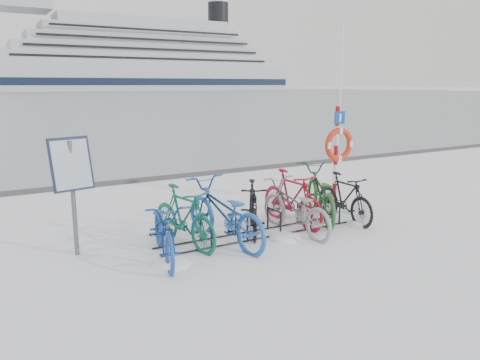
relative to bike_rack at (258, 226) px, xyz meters
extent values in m
plane|color=white|center=(0.00, 0.00, -0.18)|extent=(900.00, 900.00, 0.00)
cube|color=#3F3F42|center=(0.00, 5.90, -0.13)|extent=(400.00, 0.25, 0.10)
cylinder|color=black|center=(-1.80, -0.22, 0.04)|extent=(0.04, 0.04, 0.44)
cylinder|color=black|center=(-1.80, 0.22, 0.04)|extent=(0.04, 0.04, 0.44)
cylinder|color=black|center=(-1.80, 0.00, 0.26)|extent=(0.04, 0.44, 0.04)
cylinder|color=black|center=(-1.08, -0.22, 0.04)|extent=(0.04, 0.04, 0.44)
cylinder|color=black|center=(-1.08, 0.22, 0.04)|extent=(0.04, 0.04, 0.44)
cylinder|color=black|center=(-1.08, 0.00, 0.26)|extent=(0.04, 0.44, 0.04)
cylinder|color=black|center=(-0.36, -0.22, 0.04)|extent=(0.04, 0.04, 0.44)
cylinder|color=black|center=(-0.36, 0.22, 0.04)|extent=(0.04, 0.04, 0.44)
cylinder|color=black|center=(-0.36, 0.00, 0.26)|extent=(0.04, 0.44, 0.04)
cylinder|color=black|center=(0.36, -0.22, 0.04)|extent=(0.04, 0.04, 0.44)
cylinder|color=black|center=(0.36, 0.22, 0.04)|extent=(0.04, 0.04, 0.44)
cylinder|color=black|center=(0.36, 0.00, 0.26)|extent=(0.04, 0.44, 0.04)
cylinder|color=black|center=(1.08, -0.22, 0.04)|extent=(0.04, 0.04, 0.44)
cylinder|color=black|center=(1.08, 0.22, 0.04)|extent=(0.04, 0.04, 0.44)
cylinder|color=black|center=(1.08, 0.00, 0.26)|extent=(0.04, 0.44, 0.04)
cylinder|color=black|center=(1.80, -0.22, 0.04)|extent=(0.04, 0.04, 0.44)
cylinder|color=black|center=(1.80, 0.22, 0.04)|extent=(0.04, 0.04, 0.44)
cylinder|color=black|center=(1.80, 0.00, 0.26)|extent=(0.04, 0.44, 0.04)
cylinder|color=black|center=(0.00, -0.22, -0.16)|extent=(4.00, 0.03, 0.03)
cylinder|color=black|center=(0.00, 0.22, -0.16)|extent=(4.00, 0.03, 0.03)
cylinder|color=#595B5E|center=(-3.16, 0.63, 0.77)|extent=(0.07, 0.07, 1.90)
cube|color=black|center=(-3.16, 0.60, 1.35)|extent=(0.69, 0.38, 0.86)
cube|color=#8C99AD|center=(-3.16, 0.56, 1.35)|extent=(0.62, 0.30, 0.77)
cylinder|color=#A90D0F|center=(2.94, 1.25, 0.05)|extent=(0.10, 0.10, 0.46)
cylinder|color=silver|center=(2.94, 1.25, 0.51)|extent=(0.10, 0.10, 0.46)
cylinder|color=#A90D0F|center=(2.94, 1.25, 0.96)|extent=(0.10, 0.10, 0.46)
cylinder|color=silver|center=(2.94, 1.25, 1.42)|extent=(0.10, 0.10, 0.46)
cylinder|color=#A90D0F|center=(2.94, 1.25, 1.88)|extent=(0.10, 0.10, 0.46)
torus|color=red|center=(2.94, 1.16, 1.22)|extent=(0.80, 0.14, 0.80)
cube|color=navy|center=(2.94, 1.17, 1.85)|extent=(0.29, 0.03, 0.29)
cylinder|color=silver|center=(3.04, 1.30, 1.90)|extent=(0.04, 0.04, 4.16)
cube|color=silver|center=(69.17, 212.25, 5.95)|extent=(143.04, 26.57, 12.26)
cube|color=black|center=(69.17, 198.91, 3.91)|extent=(143.04, 0.30, 3.07)
cube|color=black|center=(69.17, 225.58, 3.91)|extent=(143.04, 0.30, 3.07)
cube|color=silver|center=(69.17, 212.25, 14.12)|extent=(127.72, 24.52, 4.09)
cube|color=silver|center=(69.17, 212.25, 22.30)|extent=(103.20, 21.46, 4.09)
cube|color=silver|center=(69.17, 212.25, 30.47)|extent=(78.67, 18.39, 4.09)
cube|color=silver|center=(18.08, 212.25, 35.58)|extent=(20.43, 20.43, 6.13)
cylinder|color=black|center=(107.99, 212.25, 39.67)|extent=(10.22, 10.22, 14.30)
cube|color=black|center=(69.17, 199.78, 18.21)|extent=(112.39, 0.20, 12.26)
imported|color=#1B4294|center=(-1.94, -0.24, 0.33)|extent=(1.09, 2.06, 1.03)
imported|color=#115A48|center=(-1.42, 0.16, 0.37)|extent=(0.87, 1.89, 1.10)
imported|color=#1F55A6|center=(-0.77, -0.09, 0.41)|extent=(1.08, 2.33, 1.18)
imported|color=black|center=(0.02, 0.21, 0.33)|extent=(1.20, 1.72, 1.02)
imported|color=gray|center=(0.70, -0.19, 0.34)|extent=(0.79, 2.02, 1.04)
imported|color=maroon|center=(0.98, 0.30, 0.38)|extent=(0.62, 1.90, 1.13)
imported|color=#255328|center=(1.72, 0.32, 0.40)|extent=(1.64, 2.33, 1.16)
imported|color=black|center=(2.07, -0.05, 0.33)|extent=(0.53, 1.72, 1.02)
ellipsoid|color=white|center=(-0.83, 0.44, -0.18)|extent=(0.41, 0.41, 0.14)
ellipsoid|color=white|center=(1.32, 0.78, -0.18)|extent=(0.45, 0.45, 0.16)
ellipsoid|color=white|center=(-1.96, -0.59, -0.18)|extent=(0.58, 0.58, 0.20)
ellipsoid|color=white|center=(0.31, -0.42, -0.18)|extent=(0.59, 0.59, 0.21)
ellipsoid|color=white|center=(2.14, -0.43, -0.18)|extent=(0.49, 0.49, 0.17)
ellipsoid|color=white|center=(2.69, 0.30, -0.18)|extent=(0.50, 0.50, 0.17)
camera|label=1|loc=(-4.46, -7.13, 2.59)|focal=35.00mm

